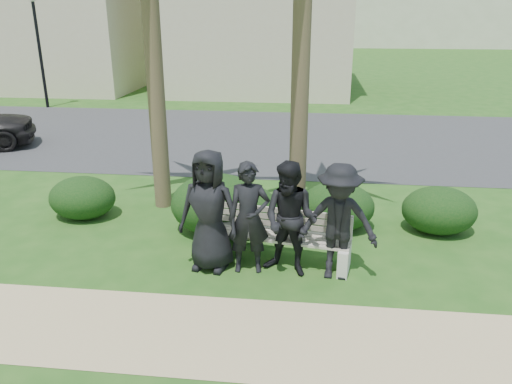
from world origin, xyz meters
TOP-DOWN VIEW (x-y plane):
  - ground at (0.00, 0.00)m, footprint 160.00×160.00m
  - footpath at (0.00, -1.80)m, footprint 30.00×1.60m
  - asphalt_street at (0.00, 8.00)m, footprint 160.00×8.00m
  - stucco_bldg_left at (-12.00, 18.00)m, footprint 10.40×8.40m
  - stucco_bldg_right at (-1.00, 18.00)m, footprint 8.40×8.40m
  - street_lamp at (-9.00, 12.00)m, footprint 0.36×0.36m
  - park_bench at (1.00, 0.13)m, footprint 2.33×0.89m
  - man_a at (0.05, -0.16)m, footprint 0.98×0.73m
  - man_b at (0.63, -0.18)m, footprint 0.66×0.48m
  - man_c at (1.23, -0.20)m, footprint 1.00×0.88m
  - man_d at (1.91, -0.24)m, footprint 1.17×0.75m
  - hedge_a at (-2.70, 1.49)m, footprint 1.23×1.01m
  - hedge_c at (0.32, 1.20)m, footprint 1.34×1.10m
  - hedge_d at (-0.08, 1.14)m, footprint 1.62×1.34m
  - hedge_e at (1.98, 1.53)m, footprint 1.31×1.08m
  - hedge_f at (3.74, 1.57)m, footprint 1.27×1.05m

SIDE VIEW (x-z plane):
  - ground at x=0.00m, z-range 0.00..0.00m
  - footpath at x=0.00m, z-range -0.01..0.01m
  - asphalt_street at x=0.00m, z-range -0.01..0.01m
  - park_bench at x=1.00m, z-range -0.04..0.75m
  - hedge_a at x=-2.70m, z-range 0.00..0.80m
  - hedge_f at x=3.74m, z-range 0.00..0.83m
  - hedge_e at x=1.98m, z-range 0.00..0.85m
  - hedge_c at x=0.32m, z-range 0.00..0.87m
  - hedge_d at x=-0.08m, z-range 0.00..1.06m
  - man_b at x=0.63m, z-range 0.00..1.67m
  - man_c at x=1.23m, z-range 0.00..1.70m
  - man_d at x=1.91m, z-range 0.00..1.72m
  - man_a at x=0.05m, z-range 0.00..1.83m
  - street_lamp at x=-9.00m, z-range 0.80..5.09m
  - stucco_bldg_left at x=-12.00m, z-range 0.01..7.31m
  - stucco_bldg_right at x=-1.00m, z-range 0.01..7.31m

